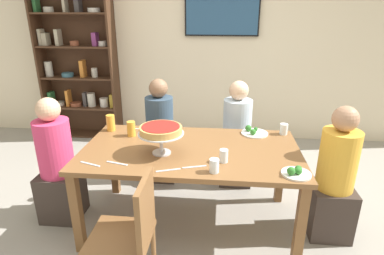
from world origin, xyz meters
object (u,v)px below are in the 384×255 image
at_px(chair_near_left, 130,232).
at_px(water_glass_clear_near, 284,129).
at_px(beer_glass_amber_tall, 131,129).
at_px(water_glass_clear_far, 224,156).
at_px(television, 222,12).
at_px(water_glass_clear_spare, 214,166).
at_px(diner_head_west, 58,169).
at_px(salad_plate_near_diner, 296,172).
at_px(diner_far_right, 236,141).
at_px(cutlery_fork_near, 194,167).
at_px(dining_table, 191,157).
at_px(cutlery_knife_near, 117,163).
at_px(bookshelf, 78,62).
at_px(cutlery_knife_far, 168,170).
at_px(diner_head_east, 334,183).
at_px(cutlery_spare_fork, 90,164).
at_px(deep_dish_pizza_stand, 161,131).
at_px(cutlery_fork_far, 140,129).
at_px(salad_plate_far_diner, 253,132).
at_px(beer_glass_amber_short, 111,123).
at_px(diner_far_left, 160,137).

relative_size(chair_near_left, water_glass_clear_near, 8.62).
xyz_separation_m(beer_glass_amber_tall, water_glass_clear_far, (0.84, -0.45, -0.02)).
distance_m(television, water_glass_clear_spare, 2.69).
xyz_separation_m(diner_head_west, salad_plate_near_diner, (1.97, -0.36, 0.27)).
height_order(diner_far_right, beer_glass_amber_tall, diner_far_right).
bearing_deg(cutlery_fork_near, dining_table, 83.85).
bearing_deg(cutlery_knife_near, bookshelf, 134.11).
distance_m(cutlery_fork_near, cutlery_knife_far, 0.20).
bearing_deg(cutlery_fork_near, television, 70.00).
bearing_deg(diner_head_east, water_glass_clear_spare, 20.57).
xyz_separation_m(chair_near_left, cutlery_spare_fork, (-0.41, 0.41, 0.26)).
height_order(dining_table, deep_dish_pizza_stand, deep_dish_pizza_stand).
distance_m(television, diner_head_west, 2.85).
xyz_separation_m(water_glass_clear_near, cutlery_fork_far, (-1.36, -0.00, -0.05)).
relative_size(salad_plate_far_diner, cutlery_knife_far, 1.37).
xyz_separation_m(television, salad_plate_far_diner, (0.34, -1.72, -1.03)).
height_order(water_glass_clear_far, cutlery_fork_far, water_glass_clear_far).
distance_m(water_glass_clear_far, cutlery_fork_near, 0.24).
height_order(diner_head_west, beer_glass_amber_short, diner_head_west).
xyz_separation_m(deep_dish_pizza_stand, salad_plate_far_diner, (0.77, 0.50, -0.17)).
bearing_deg(water_glass_clear_spare, beer_glass_amber_tall, 141.60).
bearing_deg(beer_glass_amber_short, water_glass_clear_spare, -35.89).
relative_size(chair_near_left, salad_plate_near_diner, 4.17).
height_order(diner_head_west, water_glass_clear_spare, diner_head_west).
xyz_separation_m(diner_head_west, beer_glass_amber_short, (0.39, 0.36, 0.33)).
distance_m(diner_far_right, water_glass_clear_far, 1.06).
distance_m(diner_far_right, diner_head_east, 1.12).
distance_m(dining_table, cutlery_knife_near, 0.63).
bearing_deg(cutlery_knife_near, deep_dish_pizza_stand, 50.07).
distance_m(diner_head_east, cutlery_spare_fork, 1.96).
relative_size(deep_dish_pizza_stand, beer_glass_amber_tall, 2.65).
height_order(chair_near_left, water_glass_clear_spare, chair_near_left).
bearing_deg(bookshelf, salad_plate_near_diner, -42.34).
bearing_deg(beer_glass_amber_tall, cutlery_fork_near, -41.40).
bearing_deg(water_glass_clear_near, diner_far_left, 162.11).
height_order(beer_glass_amber_short, water_glass_clear_far, beer_glass_amber_short).
xyz_separation_m(cutlery_fork_near, cutlery_spare_fork, (-0.78, -0.03, 0.00)).
distance_m(bookshelf, diner_head_east, 3.70).
height_order(water_glass_clear_spare, cutlery_fork_near, water_glass_clear_spare).
relative_size(salad_plate_far_diner, water_glass_clear_far, 2.43).
height_order(beer_glass_amber_tall, cutlery_knife_far, beer_glass_amber_tall).
bearing_deg(salad_plate_far_diner, television, 101.20).
xyz_separation_m(dining_table, salad_plate_near_diner, (0.78, -0.37, 0.10)).
relative_size(diner_head_west, water_glass_clear_near, 11.40).
bearing_deg(television, cutlery_fork_far, -113.51).
height_order(cutlery_fork_near, cutlery_knife_far, same).
xyz_separation_m(bookshelf, diner_head_east, (3.03, -2.04, -0.62)).
bearing_deg(cutlery_fork_near, bookshelf, 112.49).
distance_m(deep_dish_pizza_stand, cutlery_fork_near, 0.40).
xyz_separation_m(diner_far_right, cutlery_fork_far, (-0.95, -0.39, 0.25)).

